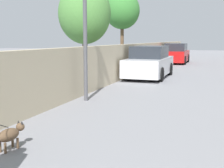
{
  "coord_description": "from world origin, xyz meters",
  "views": [
    {
      "loc": [
        -0.08,
        -1.59,
        1.88
      ],
      "look_at": [
        5.58,
        0.38,
        1.0
      ],
      "focal_mm": 49.48,
      "sensor_mm": 36.0,
      "label": 1
    }
  ],
  "objects": [
    {
      "name": "ground_plane",
      "position": [
        14.0,
        0.0,
        0.0
      ],
      "size": [
        80.0,
        80.0,
        0.0
      ],
      "primitive_type": "plane",
      "color": "gray"
    },
    {
      "name": "wall_left",
      "position": [
        12.0,
        2.79,
        0.81
      ],
      "size": [
        48.0,
        0.3,
        1.62
      ],
      "primitive_type": "cube",
      "color": "tan",
      "rests_on": "ground"
    },
    {
      "name": "tree_left_near",
      "position": [
        13.0,
        4.28,
        3.0
      ],
      "size": [
        2.38,
        2.38,
        4.39
      ],
      "color": "brown",
      "rests_on": "ground"
    },
    {
      "name": "tree_left_mid",
      "position": [
        19.0,
        4.37,
        3.64
      ],
      "size": [
        2.22,
        2.22,
        4.85
      ],
      "color": "brown",
      "rests_on": "ground"
    },
    {
      "name": "lamp_post",
      "position": [
        8.46,
        2.24,
        2.7
      ],
      "size": [
        0.36,
        0.36,
        3.89
      ],
      "color": "#4C4C51",
      "rests_on": "ground"
    },
    {
      "name": "dog",
      "position": [
        4.13,
        1.71,
        0.27
      ],
      "size": [
        1.88,
        0.6,
        1.06
      ],
      "color": "brown",
      "rests_on": "ground"
    },
    {
      "name": "car_near",
      "position": [
        14.78,
        1.64,
        0.72
      ],
      "size": [
        4.3,
        1.8,
        1.54
      ],
      "color": "silver",
      "rests_on": "ground"
    },
    {
      "name": "car_far",
      "position": [
        24.41,
        1.64,
        0.71
      ],
      "size": [
        4.1,
        1.8,
        1.54
      ],
      "color": "#B71414",
      "rests_on": "ground"
    }
  ]
}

